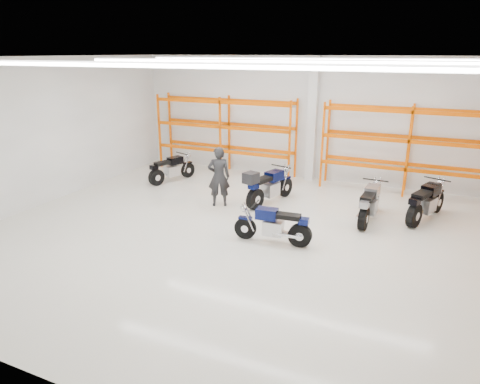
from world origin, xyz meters
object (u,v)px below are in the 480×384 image
at_px(motorcycle_main, 276,226).
at_px(motorcycle_back_b, 267,187).
at_px(standing_man, 219,177).
at_px(motorcycle_back_a, 170,170).
at_px(structural_column, 312,120).
at_px(motorcycle_back_d, 425,203).
at_px(motorcycle_back_c, 369,205).

relative_size(motorcycle_main, motorcycle_back_b, 0.86).
height_order(motorcycle_back_b, standing_man, standing_man).
xyz_separation_m(motorcycle_back_a, structural_column, (4.62, 2.46, 1.78)).
distance_m(motorcycle_main, motorcycle_back_d, 4.64).
height_order(motorcycle_back_b, motorcycle_back_d, motorcycle_back_b).
xyz_separation_m(motorcycle_back_c, motorcycle_back_d, (1.45, 0.73, 0.02)).
xyz_separation_m(motorcycle_back_a, motorcycle_back_c, (7.30, -1.01, 0.04)).
distance_m(motorcycle_main, motorcycle_back_c, 3.12).
height_order(motorcycle_main, motorcycle_back_c, motorcycle_back_c).
xyz_separation_m(motorcycle_back_c, standing_man, (-4.49, -0.54, 0.43)).
bearing_deg(standing_man, motorcycle_back_d, 164.72).
bearing_deg(motorcycle_back_d, motorcycle_back_a, 178.19).
bearing_deg(structural_column, motorcycle_back_c, -52.36).
bearing_deg(motorcycle_back_a, motorcycle_back_c, -7.88).
bearing_deg(motorcycle_back_b, motorcycle_back_c, -3.01).
distance_m(motorcycle_back_b, motorcycle_back_d, 4.64).
bearing_deg(structural_column, motorcycle_main, -82.75).
height_order(motorcycle_back_a, motorcycle_back_b, motorcycle_back_b).
xyz_separation_m(motorcycle_back_b, motorcycle_back_c, (3.16, -0.17, -0.07)).
relative_size(motorcycle_back_a, motorcycle_back_d, 0.90).
relative_size(motorcycle_back_a, structural_column, 0.44).
relative_size(motorcycle_main, motorcycle_back_d, 0.92).
bearing_deg(motorcycle_back_b, motorcycle_main, -64.79).
height_order(motorcycle_back_a, structural_column, structural_column).
relative_size(standing_man, structural_column, 0.42).
height_order(motorcycle_main, motorcycle_back_d, motorcycle_back_d).
height_order(motorcycle_main, motorcycle_back_a, motorcycle_back_a).
distance_m(motorcycle_back_a, motorcycle_back_c, 7.37).
bearing_deg(motorcycle_back_d, motorcycle_back_b, -172.95).
distance_m(motorcycle_main, standing_man, 3.24).
relative_size(motorcycle_main, motorcycle_back_a, 1.03).
relative_size(motorcycle_back_b, standing_man, 1.24).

